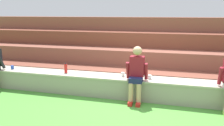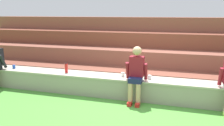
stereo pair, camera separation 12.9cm
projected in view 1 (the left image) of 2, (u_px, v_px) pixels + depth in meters
The scene contains 8 objects.
ground_plane at pixel (136, 102), 5.45m from camera, with size 80.00×80.00×0.00m, color #4C9338.
stone_seating_wall at pixel (138, 87), 5.65m from camera, with size 9.02×0.59×0.53m.
brick_bleachers at pixel (148, 54), 7.69m from camera, with size 12.92×2.83×1.97m.
person_left_of_center at pixel (136, 73), 5.30m from camera, with size 0.52×0.53×1.36m.
water_bottle_near_left at pixel (66, 68), 6.04m from camera, with size 0.08×0.08×0.27m.
plastic_cup_middle at pixel (12, 67), 6.46m from camera, with size 0.08×0.08×0.10m, color blue.
plastic_cup_left_end at pixel (150, 77), 5.50m from camera, with size 0.09×0.09×0.10m, color white.
plastic_cup_right_end at pixel (123, 74), 5.71m from camera, with size 0.09×0.09×0.11m, color white.
Camera 1 is at (0.73, -5.09, 2.14)m, focal length 35.72 mm.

